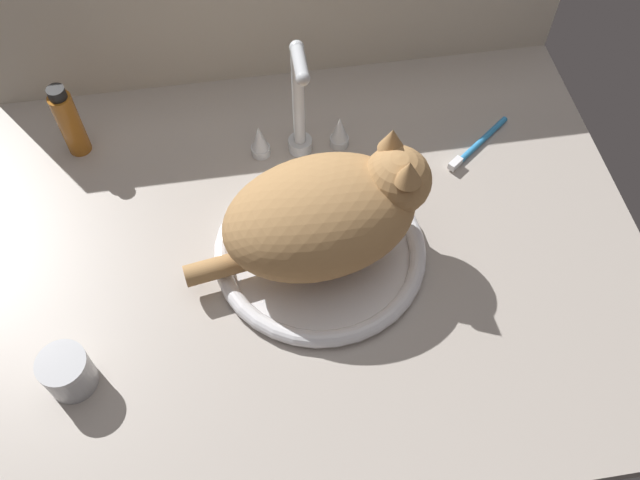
{
  "coord_description": "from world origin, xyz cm",
  "views": [
    {
      "loc": [
        -7.53,
        -55.61,
        90.06
      ],
      "look_at": [
        1.03,
        -0.98,
        7.0
      ],
      "focal_mm": 38.05,
      "sensor_mm": 36.0,
      "label": 1
    }
  ],
  "objects_px": {
    "sink_basin": "(320,251)",
    "metal_jar": "(68,372)",
    "toothbrush": "(477,145)",
    "amber_bottle": "(69,122)",
    "faucet": "(300,116)",
    "cat": "(332,212)"
  },
  "relations": [
    {
      "from": "sink_basin",
      "to": "metal_jar",
      "type": "height_order",
      "value": "metal_jar"
    },
    {
      "from": "faucet",
      "to": "metal_jar",
      "type": "bearing_deg",
      "value": -135.0
    },
    {
      "from": "cat",
      "to": "metal_jar",
      "type": "height_order",
      "value": "cat"
    },
    {
      "from": "cat",
      "to": "toothbrush",
      "type": "relative_size",
      "value": 2.78
    },
    {
      "from": "faucet",
      "to": "metal_jar",
      "type": "relative_size",
      "value": 3.43
    },
    {
      "from": "metal_jar",
      "to": "amber_bottle",
      "type": "xyz_separation_m",
      "value": [
        -0.01,
        0.42,
        0.03
      ]
    },
    {
      "from": "metal_jar",
      "to": "toothbrush",
      "type": "relative_size",
      "value": 0.51
    },
    {
      "from": "faucet",
      "to": "toothbrush",
      "type": "bearing_deg",
      "value": -7.25
    },
    {
      "from": "metal_jar",
      "to": "amber_bottle",
      "type": "relative_size",
      "value": 0.49
    },
    {
      "from": "sink_basin",
      "to": "toothbrush",
      "type": "height_order",
      "value": "sink_basin"
    },
    {
      "from": "faucet",
      "to": "metal_jar",
      "type": "xyz_separation_m",
      "value": [
        -0.36,
        -0.36,
        -0.05
      ]
    },
    {
      "from": "sink_basin",
      "to": "metal_jar",
      "type": "bearing_deg",
      "value": -157.38
    },
    {
      "from": "toothbrush",
      "to": "amber_bottle",
      "type": "bearing_deg",
      "value": 171.36
    },
    {
      "from": "sink_basin",
      "to": "faucet",
      "type": "xyz_separation_m",
      "value": [
        -0.0,
        0.21,
        0.07
      ]
    },
    {
      "from": "metal_jar",
      "to": "toothbrush",
      "type": "bearing_deg",
      "value": 26.18
    },
    {
      "from": "cat",
      "to": "metal_jar",
      "type": "xyz_separation_m",
      "value": [
        -0.38,
        -0.15,
        -0.07
      ]
    },
    {
      "from": "metal_jar",
      "to": "toothbrush",
      "type": "height_order",
      "value": "metal_jar"
    },
    {
      "from": "toothbrush",
      "to": "faucet",
      "type": "bearing_deg",
      "value": 172.75
    },
    {
      "from": "faucet",
      "to": "cat",
      "type": "xyz_separation_m",
      "value": [
        0.02,
        -0.21,
        0.02
      ]
    },
    {
      "from": "sink_basin",
      "to": "faucet",
      "type": "relative_size",
      "value": 1.4
    },
    {
      "from": "sink_basin",
      "to": "metal_jar",
      "type": "relative_size",
      "value": 4.81
    },
    {
      "from": "sink_basin",
      "to": "amber_bottle",
      "type": "relative_size",
      "value": 2.34
    }
  ]
}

